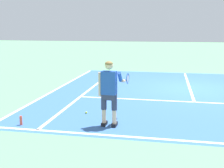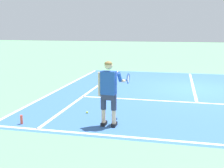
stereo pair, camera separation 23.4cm
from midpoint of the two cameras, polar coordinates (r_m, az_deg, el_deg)
name	(u,v)px [view 1 (the left image)]	position (r m, az deg, el deg)	size (l,w,h in m)	color
ground_plane	(190,88)	(12.59, 14.65, -0.86)	(80.00, 80.00, 0.00)	#609E70
court_inner_surface	(191,93)	(11.69, 14.91, -1.79)	(10.98, 10.43, 0.00)	#3866A8
line_baseline	(208,142)	(6.90, 17.53, -10.99)	(10.98, 0.10, 0.01)	white
line_service	(194,102)	(10.34, 15.39, -3.47)	(8.23, 0.10, 0.01)	white
line_centre_service	(188,84)	(13.46, 14.44, -0.08)	(0.10, 6.40, 0.01)	white
line_singles_left	(90,89)	(12.11, -4.89, -0.99)	(0.10, 10.03, 0.01)	white
line_doubles_left	(59,88)	(12.55, -10.94, -0.72)	(0.10, 10.03, 0.01)	white
tennis_player	(110,89)	(7.37, -1.40, -1.02)	(0.67, 1.11, 1.71)	black
tennis_ball_near_feet	(86,113)	(8.71, -5.90, -5.65)	(0.07, 0.07, 0.07)	#CCE02D
water_bottle	(21,121)	(8.07, -18.40, -6.89)	(0.07, 0.07, 0.25)	#E04C38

